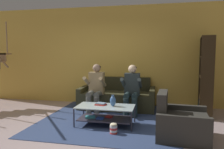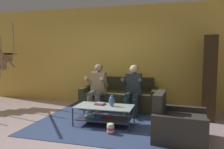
{
  "view_description": "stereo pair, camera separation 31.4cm",
  "coord_description": "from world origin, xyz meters",
  "px_view_note": "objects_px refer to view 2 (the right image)",
  "views": [
    {
      "loc": [
        1.42,
        -3.97,
        1.51
      ],
      "look_at": [
        0.42,
        0.81,
        1.04
      ],
      "focal_mm": 35.0,
      "sensor_mm": 36.0,
      "label": 1
    },
    {
      "loc": [
        1.73,
        -3.89,
        1.51
      ],
      "look_at": [
        0.42,
        0.81,
        1.04
      ],
      "focal_mm": 35.0,
      "sensor_mm": 36.0,
      "label": 2
    }
  ],
  "objects_px": {
    "bookshelf": "(211,86)",
    "book_stack": "(100,104)",
    "person_seated_left": "(97,86)",
    "popcorn_tub": "(111,129)",
    "couch": "(120,98)",
    "person_seated_right": "(133,88)",
    "vase": "(112,101)",
    "armchair": "(178,125)",
    "coffee_table": "(104,112)"
  },
  "relations": [
    {
      "from": "armchair",
      "to": "person_seated_right",
      "type": "bearing_deg",
      "value": 127.54
    },
    {
      "from": "bookshelf",
      "to": "armchair",
      "type": "bearing_deg",
      "value": -114.51
    },
    {
      "from": "person_seated_right",
      "to": "coffee_table",
      "type": "xyz_separation_m",
      "value": [
        -0.45,
        -0.96,
        -0.4
      ]
    },
    {
      "from": "person_seated_left",
      "to": "bookshelf",
      "type": "bearing_deg",
      "value": 8.01
    },
    {
      "from": "book_stack",
      "to": "armchair",
      "type": "relative_size",
      "value": 0.25
    },
    {
      "from": "couch",
      "to": "vase",
      "type": "distance_m",
      "value": 1.51
    },
    {
      "from": "bookshelf",
      "to": "person_seated_left",
      "type": "bearing_deg",
      "value": -171.99
    },
    {
      "from": "couch",
      "to": "vase",
      "type": "height_order",
      "value": "couch"
    },
    {
      "from": "vase",
      "to": "armchair",
      "type": "distance_m",
      "value": 1.41
    },
    {
      "from": "vase",
      "to": "bookshelf",
      "type": "bearing_deg",
      "value": 31.84
    },
    {
      "from": "bookshelf",
      "to": "book_stack",
      "type": "bearing_deg",
      "value": -152.09
    },
    {
      "from": "coffee_table",
      "to": "vase",
      "type": "height_order",
      "value": "vase"
    },
    {
      "from": "book_stack",
      "to": "bookshelf",
      "type": "bearing_deg",
      "value": 27.91
    },
    {
      "from": "vase",
      "to": "book_stack",
      "type": "xyz_separation_m",
      "value": [
        -0.28,
        0.05,
        -0.09
      ]
    },
    {
      "from": "vase",
      "to": "couch",
      "type": "bearing_deg",
      "value": 96.88
    },
    {
      "from": "bookshelf",
      "to": "popcorn_tub",
      "type": "xyz_separation_m",
      "value": [
        -2.0,
        -1.81,
        -0.63
      ]
    },
    {
      "from": "couch",
      "to": "person_seated_left",
      "type": "distance_m",
      "value": 0.82
    },
    {
      "from": "coffee_table",
      "to": "armchair",
      "type": "height_order",
      "value": "armchair"
    },
    {
      "from": "couch",
      "to": "book_stack",
      "type": "bearing_deg",
      "value": -93.91
    },
    {
      "from": "bookshelf",
      "to": "couch",
      "type": "bearing_deg",
      "value": 175.93
    },
    {
      "from": "couch",
      "to": "person_seated_left",
      "type": "xyz_separation_m",
      "value": [
        -0.47,
        -0.55,
        0.4
      ]
    },
    {
      "from": "couch",
      "to": "popcorn_tub",
      "type": "xyz_separation_m",
      "value": [
        0.29,
        -1.98,
        -0.18
      ]
    },
    {
      "from": "couch",
      "to": "coffee_table",
      "type": "relative_size",
      "value": 1.69
    },
    {
      "from": "book_stack",
      "to": "bookshelf",
      "type": "distance_m",
      "value": 2.73
    },
    {
      "from": "person_seated_left",
      "to": "popcorn_tub",
      "type": "distance_m",
      "value": 1.71
    },
    {
      "from": "popcorn_tub",
      "to": "couch",
      "type": "bearing_deg",
      "value": 98.46
    },
    {
      "from": "person_seated_right",
      "to": "bookshelf",
      "type": "bearing_deg",
      "value": 12.02
    },
    {
      "from": "person_seated_left",
      "to": "armchair",
      "type": "distance_m",
      "value": 2.42
    },
    {
      "from": "popcorn_tub",
      "to": "book_stack",
      "type": "bearing_deg",
      "value": 125.73
    },
    {
      "from": "book_stack",
      "to": "popcorn_tub",
      "type": "distance_m",
      "value": 0.75
    },
    {
      "from": "vase",
      "to": "bookshelf",
      "type": "relative_size",
      "value": 0.12
    },
    {
      "from": "person_seated_right",
      "to": "bookshelf",
      "type": "height_order",
      "value": "bookshelf"
    },
    {
      "from": "person_seated_right",
      "to": "vase",
      "type": "distance_m",
      "value": 0.98
    },
    {
      "from": "person_seated_right",
      "to": "book_stack",
      "type": "bearing_deg",
      "value": -122.71
    },
    {
      "from": "person_seated_left",
      "to": "popcorn_tub",
      "type": "relative_size",
      "value": 5.95
    },
    {
      "from": "vase",
      "to": "bookshelf",
      "type": "xyz_separation_m",
      "value": [
        2.12,
        1.31,
        0.21
      ]
    },
    {
      "from": "person_seated_left",
      "to": "person_seated_right",
      "type": "height_order",
      "value": "person_seated_left"
    },
    {
      "from": "bookshelf",
      "to": "popcorn_tub",
      "type": "relative_size",
      "value": 9.17
    },
    {
      "from": "book_stack",
      "to": "armchair",
      "type": "distance_m",
      "value": 1.68
    },
    {
      "from": "person_seated_left",
      "to": "book_stack",
      "type": "relative_size",
      "value": 5.14
    },
    {
      "from": "person_seated_left",
      "to": "vase",
      "type": "distance_m",
      "value": 1.14
    },
    {
      "from": "person_seated_left",
      "to": "vase",
      "type": "bearing_deg",
      "value": -55.16
    },
    {
      "from": "book_stack",
      "to": "armchair",
      "type": "xyz_separation_m",
      "value": [
        1.6,
        -0.47,
        -0.17
      ]
    },
    {
      "from": "armchair",
      "to": "popcorn_tub",
      "type": "distance_m",
      "value": 1.22
    },
    {
      "from": "couch",
      "to": "person_seated_right",
      "type": "relative_size",
      "value": 1.66
    },
    {
      "from": "book_stack",
      "to": "bookshelf",
      "type": "xyz_separation_m",
      "value": [
        2.39,
        1.27,
        0.3
      ]
    },
    {
      "from": "couch",
      "to": "person_seated_right",
      "type": "xyz_separation_m",
      "value": [
        0.47,
        -0.55,
        0.39
      ]
    },
    {
      "from": "bookshelf",
      "to": "popcorn_tub",
      "type": "bearing_deg",
      "value": -137.83
    },
    {
      "from": "person_seated_right",
      "to": "armchair",
      "type": "distance_m",
      "value": 1.75
    },
    {
      "from": "person_seated_right",
      "to": "armchair",
      "type": "relative_size",
      "value": 1.28
    }
  ]
}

